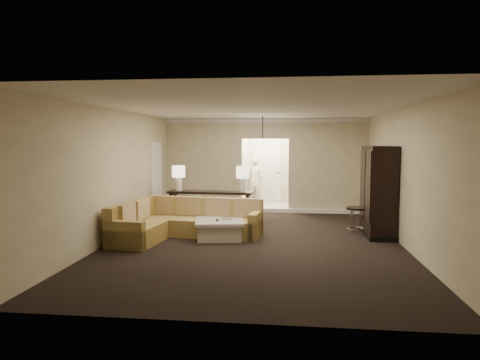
# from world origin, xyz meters

# --- Properties ---
(ground) EXTENTS (8.00, 8.00, 0.00)m
(ground) POSITION_xyz_m (0.00, 0.00, 0.00)
(ground) COLOR black
(ground) RESTS_ON ground
(wall_back) EXTENTS (6.00, 0.04, 2.80)m
(wall_back) POSITION_xyz_m (0.00, 4.00, 1.40)
(wall_back) COLOR beige
(wall_back) RESTS_ON ground
(wall_front) EXTENTS (6.00, 0.04, 2.80)m
(wall_front) POSITION_xyz_m (0.00, -4.00, 1.40)
(wall_front) COLOR beige
(wall_front) RESTS_ON ground
(wall_left) EXTENTS (0.04, 8.00, 2.80)m
(wall_left) POSITION_xyz_m (-3.00, 0.00, 1.40)
(wall_left) COLOR beige
(wall_left) RESTS_ON ground
(wall_right) EXTENTS (0.04, 8.00, 2.80)m
(wall_right) POSITION_xyz_m (3.00, 0.00, 1.40)
(wall_right) COLOR beige
(wall_right) RESTS_ON ground
(ceiling) EXTENTS (6.00, 8.00, 0.02)m
(ceiling) POSITION_xyz_m (0.00, 0.00, 2.80)
(ceiling) COLOR white
(ceiling) RESTS_ON wall_back
(crown_molding) EXTENTS (6.00, 0.10, 0.12)m
(crown_molding) POSITION_xyz_m (0.00, 3.95, 2.73)
(crown_molding) COLOR white
(crown_molding) RESTS_ON wall_back
(baseboard) EXTENTS (6.00, 0.10, 0.12)m
(baseboard) POSITION_xyz_m (0.00, 3.95, 0.06)
(baseboard) COLOR white
(baseboard) RESTS_ON ground
(side_door) EXTENTS (0.05, 0.90, 2.10)m
(side_door) POSITION_xyz_m (-2.97, 2.80, 1.05)
(side_door) COLOR white
(side_door) RESTS_ON ground
(foyer) EXTENTS (1.44, 2.02, 2.80)m
(foyer) POSITION_xyz_m (0.00, 5.34, 1.30)
(foyer) COLOR white
(foyer) RESTS_ON ground
(sectional_sofa) EXTENTS (3.03, 2.32, 0.84)m
(sectional_sofa) POSITION_xyz_m (-1.67, 0.34, 0.33)
(sectional_sofa) COLOR brown
(sectional_sofa) RESTS_ON ground
(coffee_table) EXTENTS (1.17, 1.17, 0.43)m
(coffee_table) POSITION_xyz_m (-0.79, 0.32, 0.21)
(coffee_table) COLOR silver
(coffee_table) RESTS_ON ground
(console_table) EXTENTS (2.21, 0.61, 0.84)m
(console_table) POSITION_xyz_m (-1.29, 2.00, 0.50)
(console_table) COLOR black
(console_table) RESTS_ON ground
(armoire) EXTENTS (0.60, 1.40, 2.01)m
(armoire) POSITION_xyz_m (2.69, 1.03, 0.96)
(armoire) COLOR black
(armoire) RESTS_ON ground
(drink_table) EXTENTS (0.48, 0.48, 0.60)m
(drink_table) POSITION_xyz_m (2.26, 1.20, 0.43)
(drink_table) COLOR black
(drink_table) RESTS_ON ground
(table_lamp_left) EXTENTS (0.34, 0.34, 0.65)m
(table_lamp_left) POSITION_xyz_m (-2.14, 2.04, 1.27)
(table_lamp_left) COLOR silver
(table_lamp_left) RESTS_ON console_table
(table_lamp_right) EXTENTS (0.34, 0.34, 0.65)m
(table_lamp_right) POSITION_xyz_m (-0.45, 1.96, 1.27)
(table_lamp_right) COLOR silver
(table_lamp_right) RESTS_ON console_table
(pendant_light) EXTENTS (0.38, 0.38, 1.09)m
(pendant_light) POSITION_xyz_m (0.00, 2.70, 1.95)
(pendant_light) COLOR black
(pendant_light) RESTS_ON ceiling
(person) EXTENTS (0.70, 0.52, 1.78)m
(person) POSITION_xyz_m (-0.45, 5.60, 0.89)
(person) COLOR beige
(person) RESTS_ON ground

